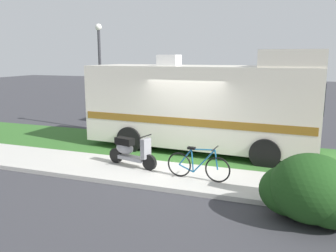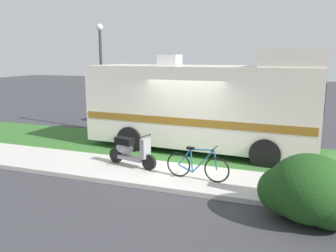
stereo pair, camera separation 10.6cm
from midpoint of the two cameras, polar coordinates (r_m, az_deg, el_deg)
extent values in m
plane|color=#38383D|center=(10.58, 1.45, -6.32)|extent=(80.00, 80.00, 0.00)
cube|color=beige|center=(9.49, -0.88, -8.05)|extent=(24.00, 2.00, 0.12)
cube|color=#336628|center=(11.94, 3.74, -4.07)|extent=(24.00, 3.40, 0.08)
cube|color=silver|center=(11.82, 5.04, 3.50)|extent=(7.71, 2.79, 2.61)
cube|color=silver|center=(11.18, 19.73, 10.43)|extent=(1.91, 2.38, 0.50)
cube|color=#8C601E|center=(11.88, 5.01, 1.63)|extent=(7.56, 2.80, 0.24)
cube|color=black|center=(11.22, 23.85, 4.50)|extent=(0.18, 2.06, 0.90)
cube|color=silver|center=(12.10, -0.07, 10.78)|extent=(0.73, 0.63, 0.36)
cylinder|color=black|center=(12.68, 16.77, -1.71)|extent=(0.91, 0.32, 0.90)
cylinder|color=black|center=(10.44, 15.38, -4.39)|extent=(0.91, 0.32, 0.90)
cylinder|color=black|center=(13.83, -1.83, -0.16)|extent=(0.91, 0.32, 0.90)
cylinder|color=black|center=(11.81, -6.51, -2.24)|extent=(0.91, 0.32, 0.90)
cylinder|color=black|center=(9.64, -3.39, -5.99)|extent=(0.45, 0.21, 0.44)
cylinder|color=black|center=(10.41, -8.82, -4.79)|extent=(0.45, 0.21, 0.44)
cube|color=gray|center=(10.01, -6.21, -5.27)|extent=(0.91, 0.48, 0.10)
cube|color=black|center=(10.06, -7.45, -2.49)|extent=(0.61, 0.39, 0.20)
ellipsoid|color=gray|center=(10.11, -7.42, -3.59)|extent=(0.66, 0.44, 0.36)
cube|color=gray|center=(9.61, -4.00, -3.70)|extent=(0.21, 0.34, 0.56)
cylinder|color=black|center=(9.52, -4.03, -1.67)|extent=(0.16, 0.49, 0.04)
sphere|color=white|center=(9.56, -4.02, -2.66)|extent=(0.12, 0.12, 0.12)
torus|color=black|center=(8.77, 7.80, -7.14)|extent=(0.66, 0.09, 0.65)
torus|color=black|center=(9.09, 1.53, -6.35)|extent=(0.66, 0.09, 0.65)
cylinder|color=#1E6699|center=(8.81, 5.58, -5.77)|extent=(0.58, 0.08, 0.67)
cylinder|color=#1E6699|center=(8.92, 3.68, -5.70)|extent=(0.10, 0.04, 0.60)
cylinder|color=#1E6699|center=(8.74, 5.42, -3.88)|extent=(0.62, 0.08, 0.09)
cylinder|color=#1E6699|center=(9.04, 2.68, -6.95)|extent=(0.41, 0.07, 0.18)
cylinder|color=#1E6699|center=(8.97, 2.51, -5.11)|extent=(0.36, 0.06, 0.47)
cylinder|color=#1E6699|center=(8.70, 7.59, -5.54)|extent=(0.12, 0.04, 0.51)
cube|color=black|center=(8.84, 3.52, -3.64)|extent=(0.21, 0.11, 0.06)
cylinder|color=black|center=(8.63, 7.37, -3.67)|extent=(0.07, 0.52, 0.03)
cube|color=silver|center=(17.09, -4.10, 4.04)|extent=(2.66, 2.09, 1.52)
cube|color=black|center=(17.04, -4.12, 5.57)|extent=(2.53, 2.11, 0.44)
cube|color=silver|center=(16.33, 5.30, 2.31)|extent=(3.23, 2.12, 0.75)
cylinder|color=black|center=(16.40, -5.92, 1.36)|extent=(0.77, 0.28, 0.76)
cylinder|color=black|center=(18.13, -3.57, 2.36)|extent=(0.77, 0.28, 0.76)
cylinder|color=black|center=(15.39, 5.90, 0.71)|extent=(0.77, 0.28, 0.76)
cylinder|color=black|center=(17.23, 7.15, 1.82)|extent=(0.77, 0.28, 0.76)
ellipsoid|color=#1E4719|center=(7.31, 22.12, -9.46)|extent=(1.60, 1.44, 1.36)
ellipsoid|color=#1E4719|center=(7.51, 18.90, -9.99)|extent=(1.20, 1.08, 1.02)
ellipsoid|color=#1E4719|center=(7.30, 24.90, -11.41)|extent=(1.12, 1.01, 0.95)
cylinder|color=#333338|center=(15.40, -11.22, 7.20)|extent=(0.12, 0.12, 4.30)
sphere|color=silver|center=(15.41, -11.56, 15.64)|extent=(0.28, 0.28, 0.28)
camera|label=1|loc=(0.05, -90.28, -0.06)|focal=37.10mm
camera|label=2|loc=(0.05, 89.72, 0.06)|focal=37.10mm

